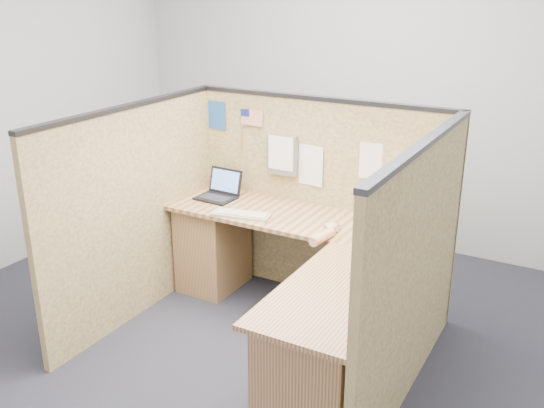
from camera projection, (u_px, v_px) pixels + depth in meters
The scene contains 13 objects.
floor at pixel (251, 353), 3.97m from camera, with size 5.00×5.00×0.00m, color black.
wall_back at pixel (381, 90), 5.34m from camera, with size 5.00×5.00×0.00m, color #B0B3B6.
cubicle_partitions at pixel (283, 223), 4.06m from camera, with size 2.06×1.83×1.53m.
l_desk at pixel (297, 288), 3.98m from camera, with size 1.95×1.75×0.73m.
laptop at pixel (220, 191), 4.65m from camera, with size 0.29×0.28×0.21m.
keyboard at pixel (241, 214), 4.28m from camera, with size 0.44×0.23×0.03m.
mouse at pixel (332, 229), 4.00m from camera, with size 0.10×0.06×0.04m, color silver.
hand_forearm at pixel (325, 234), 3.90m from camera, with size 0.10×0.34×0.07m.
blue_poster at pixel (217, 115), 4.72m from camera, with size 0.17×0.00×0.22m, color #22529C.
american_flag at pixel (249, 119), 4.57m from camera, with size 0.19×0.01×0.33m.
file_holder at pixel (282, 155), 4.50m from camera, with size 0.24×0.05×0.30m.
paper_left at pixel (309, 165), 4.45m from camera, with size 0.24×0.00×0.30m, color white.
paper_right at pixel (374, 161), 4.19m from camera, with size 0.20×0.00×0.26m, color white.
Camera 1 is at (1.79, -2.90, 2.27)m, focal length 40.00 mm.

